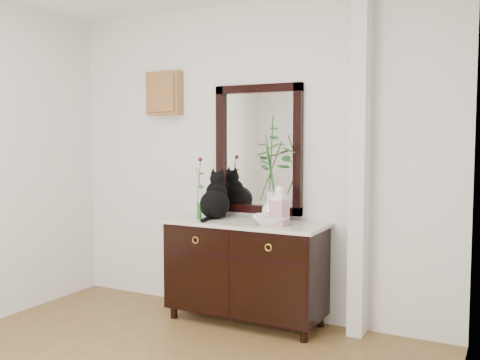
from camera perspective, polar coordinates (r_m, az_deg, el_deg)
The scene contains 10 objects.
wall_back at distance 4.64m, azimuth 0.90°, elevation 2.19°, with size 3.60×0.04×2.70m, color silver.
pilaster at distance 4.21m, azimuth 12.68°, elevation 1.85°, with size 0.12×0.20×2.70m, color silver.
sideboard at distance 4.49m, azimuth 0.60°, elevation -9.19°, with size 1.33×0.52×0.82m.
wall_mirror at distance 4.58m, azimuth 1.94°, elevation 3.28°, with size 0.80×0.06×1.10m.
key_cabinet at distance 5.06m, azimuth -8.06°, elevation 9.13°, with size 0.35×0.10×0.40m, color brown.
cat at distance 4.57m, azimuth -2.72°, elevation -1.58°, with size 0.29×0.35×0.41m, color black, non-canonical shape.
lotus_bowl at distance 4.26m, azimuth 3.29°, elevation -4.28°, with size 0.30×0.30×0.07m, color white.
vase_branches at distance 4.22m, azimuth 3.32°, elevation 1.24°, with size 0.41×0.41×0.85m, color silver, non-canonical shape.
bud_vase_rose at distance 4.51m, azimuth -4.40°, elevation -0.84°, with size 0.06×0.06×0.54m, color #2D672A, non-canonical shape.
ginger_jar at distance 4.19m, azimuth 4.20°, elevation -2.70°, with size 0.12×0.12×0.32m, color white, non-canonical shape.
Camera 1 is at (2.07, -2.17, 1.53)m, focal length 40.00 mm.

